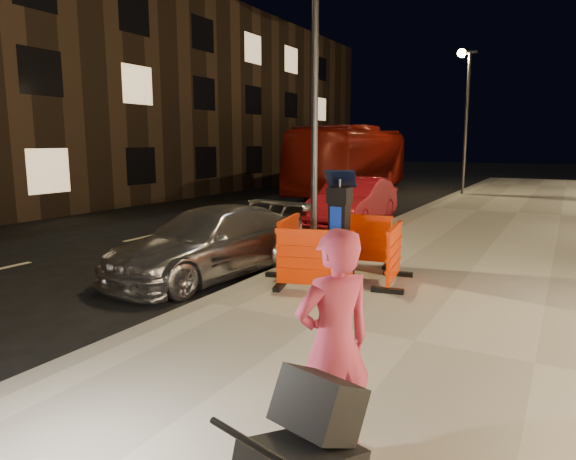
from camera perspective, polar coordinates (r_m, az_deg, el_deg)
The scene contains 14 objects.
ground_plane at distance 7.48m, azimuth -9.22°, elevation -8.98°, with size 120.00×120.00×0.00m, color black.
sidewalk at distance 6.17m, azimuth 13.87°, elevation -12.50°, with size 6.00×60.00×0.15m, color gray.
kerb at distance 7.45m, azimuth -9.23°, elevation -8.43°, with size 0.30×60.00×0.15m, color slate.
parking_kiosk at distance 8.55m, azimuth 5.69°, elevation 0.32°, with size 0.53×0.53×1.69m, color black.
barrier_front at distance 7.77m, azimuth 2.88°, elevation -3.39°, with size 1.21×0.50×0.94m, color #ED2F00.
barrier_back at distance 9.48m, azimuth 7.92°, elevation -1.09°, with size 1.21×0.50×0.94m, color #ED2F00.
barrier_kerbside at distance 9.02m, azimuth 0.10°, elevation -1.54°, with size 1.21×0.50×0.94m, color #ED2F00.
barrier_bldgside at distance 8.30m, azimuth 11.69°, elevation -2.74°, with size 1.21×0.50×0.94m, color #ED2F00.
car_silver at distance 9.43m, azimuth -8.51°, elevation -5.02°, with size 1.71×4.21×1.22m, color #AEAEB3.
car_red at distance 15.01m, azimuth 7.30°, elevation 0.49°, with size 1.47×4.21×1.39m, color #AA121F.
bus_doubledecker at distance 24.39m, azimuth 7.23°, elevation 4.01°, with size 2.62×11.18×3.12m, color maroon.
man at distance 3.69m, azimuth 5.12°, elevation -12.59°, with size 0.61×0.40×1.66m, color #9A2B43.
street_lamp_mid at distance 9.54m, azimuth 2.99°, elevation 14.32°, with size 0.12×0.12×6.00m, color #3F3F44.
street_lamp_far at distance 23.93m, azimuth 19.17°, elevation 11.00°, with size 0.12×0.12×6.00m, color #3F3F44.
Camera 1 is at (4.41, -5.55, 2.37)m, focal length 32.00 mm.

